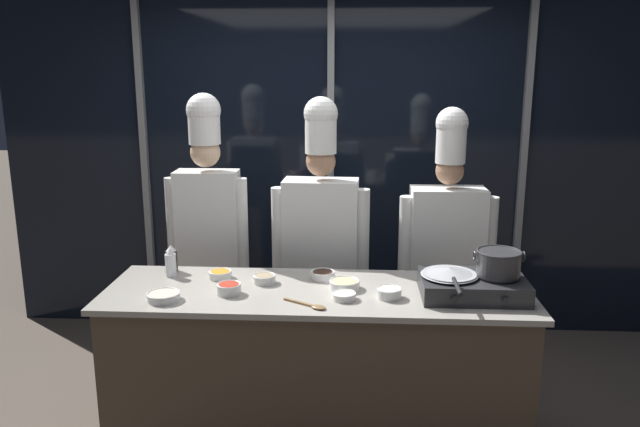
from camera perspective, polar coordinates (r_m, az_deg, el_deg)
window_wall_back at (r=4.81m, az=1.00°, el=4.90°), size 5.09×0.09×2.70m
demo_counter at (r=3.45m, az=-0.25°, el=-14.16°), size 2.22×0.69×0.92m
portable_stove at (r=3.26m, az=13.80°, el=-6.45°), size 0.52×0.37×0.11m
frying_pan at (r=3.21m, az=11.77°, el=-5.23°), size 0.29×0.50×0.04m
stock_pot at (r=3.25m, az=16.01°, el=-4.33°), size 0.25×0.22×0.13m
squeeze_bottle_clear at (r=3.55m, az=-13.50°, el=-4.41°), size 0.06×0.06×0.16m
squeeze_bottle_soy at (r=3.63m, az=-13.42°, el=-4.04°), size 0.07×0.07×0.15m
prep_bowl_soy_glaze at (r=3.42m, az=0.25°, el=-5.60°), size 0.13×0.13×0.05m
prep_bowl_chicken at (r=3.21m, az=-14.11°, el=-7.32°), size 0.17×0.17×0.04m
prep_bowl_chili_flakes at (r=3.23m, az=-8.33°, el=-6.76°), size 0.13×0.13×0.06m
prep_bowl_carrots at (r=3.48m, az=-9.11°, el=-5.47°), size 0.13×0.13×0.04m
prep_bowl_rice at (r=3.13m, az=2.22°, el=-7.50°), size 0.12×0.12×0.04m
prep_bowl_mushrooms at (r=3.37m, az=-5.12°, el=-5.93°), size 0.12×0.12×0.05m
prep_bowl_ginger at (r=3.28m, az=2.26°, el=-6.44°), size 0.16×0.16×0.05m
prep_bowl_bean_sprouts at (r=3.17m, az=6.34°, el=-7.17°), size 0.13×0.13×0.05m
serving_spoon_slotted at (r=3.04m, az=-0.67°, el=-8.44°), size 0.23×0.16×0.02m
chef_head at (r=4.02m, az=-10.21°, el=-0.27°), size 0.52×0.21×1.90m
chef_sous at (r=3.88m, az=0.06°, el=-1.55°), size 0.61×0.26×1.88m
chef_line at (r=4.01m, az=11.50°, el=-2.11°), size 0.61×0.25×1.82m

